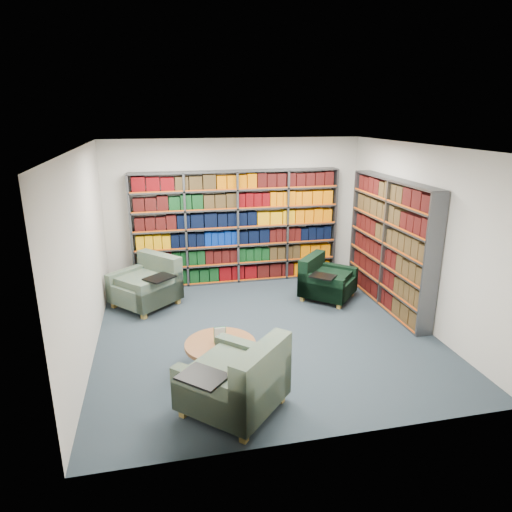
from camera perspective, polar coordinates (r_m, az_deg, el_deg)
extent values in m
cube|color=#1E2A31|center=(7.17, 1.04, -9.48)|extent=(5.00, 5.00, 0.01)
cube|color=white|center=(6.41, 1.18, 13.52)|extent=(5.00, 5.00, 0.01)
cube|color=beige|center=(9.04, -2.60, 5.64)|extent=(5.00, 0.01, 2.80)
cube|color=beige|center=(4.41, 8.77, -7.45)|extent=(5.00, 0.01, 2.80)
cube|color=beige|center=(6.57, -20.68, -0.01)|extent=(0.01, 5.00, 2.80)
cube|color=beige|center=(7.62, 19.76, 2.40)|extent=(0.01, 5.00, 2.80)
cube|color=#47494F|center=(8.95, -2.39, 3.56)|extent=(4.00, 0.28, 2.20)
cube|color=silver|center=(9.08, -2.54, 3.75)|extent=(4.00, 0.02, 2.20)
cube|color=#D84C0A|center=(8.83, -2.25, 3.36)|extent=(4.00, 0.01, 2.20)
cube|color=#4E0206|center=(9.21, -2.32, -2.02)|extent=(3.88, 0.21, 0.29)
cube|color=#4E0206|center=(9.10, -2.35, 0.16)|extent=(3.88, 0.21, 0.29)
cube|color=#C77E05|center=(9.00, -2.38, 2.39)|extent=(3.88, 0.21, 0.29)
cube|color=black|center=(8.91, -2.41, 4.67)|extent=(3.88, 0.21, 0.29)
cube|color=black|center=(8.84, -2.44, 6.99)|extent=(3.88, 0.21, 0.29)
cube|color=#4E0206|center=(8.78, -2.47, 9.34)|extent=(3.88, 0.21, 0.29)
cube|color=#47494F|center=(8.11, 16.36, 1.40)|extent=(0.28, 2.50, 2.20)
cube|color=silver|center=(8.18, 17.17, 1.44)|extent=(0.02, 2.50, 2.20)
cube|color=#D84C0A|center=(8.05, 15.55, 1.35)|extent=(0.02, 2.50, 2.20)
cube|color=black|center=(8.40, 15.83, -4.66)|extent=(0.21, 2.38, 0.29)
cube|color=black|center=(8.28, 16.04, -2.30)|extent=(0.21, 2.38, 0.29)
cube|color=black|center=(8.17, 16.25, 0.12)|extent=(0.21, 2.38, 0.29)
cube|color=black|center=(8.07, 16.47, 2.61)|extent=(0.21, 2.38, 0.29)
cube|color=#342612|center=(7.99, 16.69, 5.15)|extent=(0.21, 2.38, 0.29)
cube|color=black|center=(7.92, 16.92, 7.74)|extent=(0.21, 2.38, 0.29)
cube|color=#0B2A3C|center=(8.22, -13.68, -4.27)|extent=(1.33, 1.33, 0.34)
cube|color=#0B2A3C|center=(8.37, -11.88, -2.21)|extent=(0.78, 0.85, 0.76)
cube|color=#0B2A3C|center=(8.49, -15.48, -3.12)|extent=(0.80, 0.74, 0.50)
cube|color=#0B2A3C|center=(7.91, -11.82, -4.36)|extent=(0.80, 0.74, 0.50)
cube|color=black|center=(7.74, -11.97, -2.69)|extent=(0.58, 0.57, 0.03)
cube|color=olive|center=(8.37, -17.33, -5.81)|extent=(0.10, 0.10, 0.10)
cube|color=olive|center=(7.80, -13.85, -7.25)|extent=(0.10, 0.10, 0.10)
cube|color=olive|center=(8.81, -13.32, -4.30)|extent=(0.10, 0.10, 0.10)
cube|color=olive|center=(8.27, -9.76, -5.52)|extent=(0.10, 0.10, 0.10)
cube|color=black|center=(8.41, 8.97, -3.68)|extent=(1.19, 1.19, 0.30)
cube|color=black|center=(8.46, 6.96, -2.12)|extent=(0.70, 0.75, 0.67)
cube|color=black|center=(8.08, 8.09, -3.98)|extent=(0.72, 0.66, 0.45)
cube|color=black|center=(8.70, 9.83, -2.48)|extent=(0.72, 0.66, 0.45)
cube|color=black|center=(7.93, 8.36, -2.51)|extent=(0.52, 0.51, 0.02)
cube|color=olive|center=(8.08, 10.33, -6.17)|extent=(0.09, 0.09, 0.09)
cube|color=olive|center=(8.69, 11.87, -4.54)|extent=(0.09, 0.09, 0.09)
cube|color=olive|center=(8.31, 5.81, -5.30)|extent=(0.09, 0.09, 0.09)
cube|color=olive|center=(8.90, 7.62, -3.78)|extent=(0.09, 0.09, 0.09)
cube|color=#0B2A3C|center=(5.36, -2.90, -16.06)|extent=(1.38, 1.38, 0.35)
cube|color=#0B2A3C|center=(5.08, 0.76, -15.25)|extent=(0.83, 0.86, 0.78)
cube|color=#0B2A3C|center=(5.61, -0.50, -13.35)|extent=(0.81, 0.78, 0.52)
cube|color=#0B2A3C|center=(5.04, -5.65, -17.39)|extent=(0.81, 0.78, 0.52)
cube|color=black|center=(4.88, -6.67, -14.76)|extent=(0.60, 0.60, 0.03)
cube|color=olive|center=(5.96, -3.95, -14.95)|extent=(0.11, 0.11, 0.11)
cube|color=olive|center=(5.44, -9.06, -18.68)|extent=(0.11, 0.11, 0.11)
cube|color=olive|center=(5.61, 3.11, -17.23)|extent=(0.11, 0.11, 0.11)
cube|color=olive|center=(5.05, -1.52, -21.68)|extent=(0.11, 0.11, 0.11)
cylinder|color=#976339|center=(5.97, -4.49, -10.98)|extent=(0.91, 0.91, 0.05)
cylinder|color=#976339|center=(6.07, -4.44, -12.67)|extent=(0.12, 0.12, 0.37)
cube|color=#976339|center=(6.15, -4.40, -13.98)|extent=(0.66, 0.08, 0.06)
cube|color=#976339|center=(6.15, -4.40, -13.98)|extent=(0.08, 0.66, 0.06)
cube|color=black|center=(5.95, -4.49, -10.72)|extent=(0.10, 0.05, 0.01)
cube|color=white|center=(5.91, -4.52, -9.81)|extent=(0.14, 0.01, 0.20)
cube|color=#145926|center=(5.91, -4.53, -9.77)|extent=(0.16, 0.00, 0.22)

